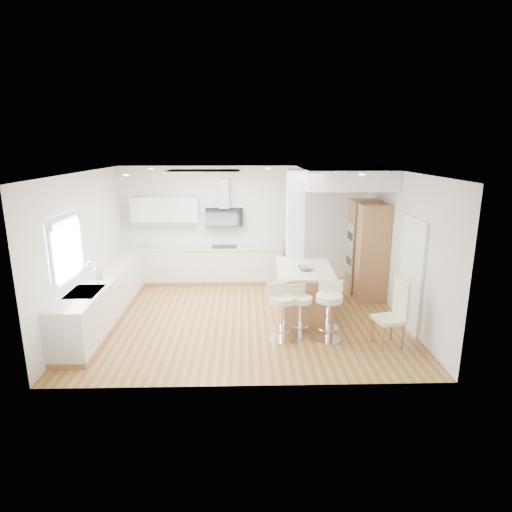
{
  "coord_description": "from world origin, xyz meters",
  "views": [
    {
      "loc": [
        -0.01,
        -7.85,
        3.27
      ],
      "look_at": [
        0.21,
        0.4,
        1.13
      ],
      "focal_mm": 30.0,
      "sensor_mm": 36.0,
      "label": 1
    }
  ],
  "objects_px": {
    "peninsula": "(303,291)",
    "bar_stool_a": "(281,309)",
    "bar_stool_b": "(300,308)",
    "bar_stool_c": "(329,308)",
    "dining_chair": "(395,310)"
  },
  "relations": [
    {
      "from": "peninsula",
      "to": "bar_stool_a",
      "type": "relative_size",
      "value": 1.66
    },
    {
      "from": "bar_stool_a",
      "to": "dining_chair",
      "type": "distance_m",
      "value": 1.88
    },
    {
      "from": "bar_stool_c",
      "to": "bar_stool_a",
      "type": "bearing_deg",
      "value": -164.95
    },
    {
      "from": "dining_chair",
      "to": "bar_stool_c",
      "type": "bearing_deg",
      "value": 156.38
    },
    {
      "from": "peninsula",
      "to": "bar_stool_c",
      "type": "bearing_deg",
      "value": -73.16
    },
    {
      "from": "peninsula",
      "to": "bar_stool_a",
      "type": "xyz_separation_m",
      "value": [
        -0.53,
        -1.1,
        0.07
      ]
    },
    {
      "from": "bar_stool_a",
      "to": "bar_stool_c",
      "type": "distance_m",
      "value": 0.81
    },
    {
      "from": "bar_stool_b",
      "to": "bar_stool_c",
      "type": "distance_m",
      "value": 0.52
    },
    {
      "from": "bar_stool_b",
      "to": "dining_chair",
      "type": "bearing_deg",
      "value": -40.02
    },
    {
      "from": "bar_stool_a",
      "to": "bar_stool_b",
      "type": "height_order",
      "value": "bar_stool_a"
    },
    {
      "from": "bar_stool_c",
      "to": "dining_chair",
      "type": "height_order",
      "value": "dining_chair"
    },
    {
      "from": "bar_stool_b",
      "to": "bar_stool_c",
      "type": "xyz_separation_m",
      "value": [
        0.47,
        -0.21,
        0.07
      ]
    },
    {
      "from": "bar_stool_a",
      "to": "bar_stool_b",
      "type": "distance_m",
      "value": 0.39
    },
    {
      "from": "bar_stool_b",
      "to": "bar_stool_c",
      "type": "relative_size",
      "value": 0.88
    },
    {
      "from": "peninsula",
      "to": "bar_stool_b",
      "type": "distance_m",
      "value": 0.95
    }
  ]
}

